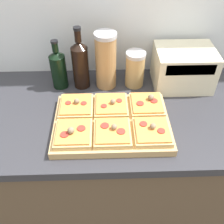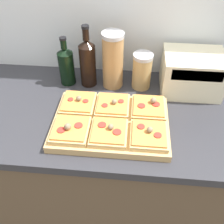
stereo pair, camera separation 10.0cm
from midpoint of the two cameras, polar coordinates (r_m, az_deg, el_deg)
wall_back at (r=1.31m, az=-3.12°, el=22.44°), size 6.00×0.06×2.50m
kitchen_counter at (r=1.52m, az=-2.11°, el=-12.44°), size 2.63×0.67×0.91m
cutting_board at (r=1.09m, az=-2.58°, el=-2.59°), size 0.47×0.34×0.03m
pizza_slice_back_left at (r=1.14m, az=-10.28°, el=1.21°), size 0.14×0.15×0.05m
pizza_slice_back_center at (r=1.13m, az=-2.62°, el=1.38°), size 0.14×0.15×0.05m
pizza_slice_back_right at (r=1.14m, az=5.10°, el=1.58°), size 0.14×0.15×0.05m
pizza_slice_front_left at (r=1.03m, az=-11.20°, el=-4.68°), size 0.14×0.15×0.05m
pizza_slice_front_center at (r=1.01m, az=-2.64°, el=-4.55°), size 0.14×0.15×0.05m
pizza_slice_front_right at (r=1.02m, az=5.95°, el=-4.33°), size 0.14×0.15×0.05m
olive_oil_bottle at (r=1.30m, az=-13.79°, el=9.10°), size 0.08×0.08×0.25m
wine_bottle at (r=1.27m, az=-9.21°, el=10.27°), size 0.08×0.08×0.31m
grain_jar_tall at (r=1.25m, az=-3.71°, el=11.01°), size 0.10×0.10×0.28m
grain_jar_short at (r=1.28m, az=2.75°, el=9.24°), size 0.09×0.09×0.18m
toaster_oven at (r=1.31m, az=13.12°, el=9.32°), size 0.30×0.22×0.19m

